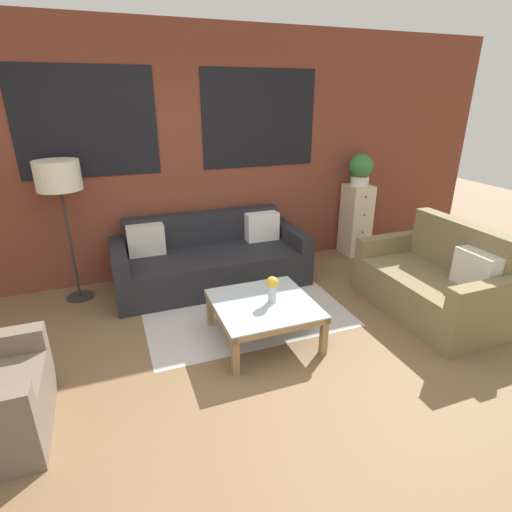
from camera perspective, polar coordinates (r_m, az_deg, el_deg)
name	(u,v)px	position (r m, az deg, el deg)	size (l,w,h in m)	color
ground_plane	(256,392)	(3.16, 0.05, -18.86)	(16.00, 16.00, 0.00)	brown
wall_back_brick	(181,157)	(4.79, -10.64, 13.78)	(8.40, 0.09, 2.80)	brown
rug	(243,309)	(4.19, -1.88, -7.51)	(2.00, 1.46, 0.00)	#BCB7B2
couch_dark	(211,261)	(4.66, -6.42, -0.68)	(2.16, 0.88, 0.78)	#232328
settee_vintage	(433,284)	(4.37, 24.01, -3.69)	(0.80, 1.43, 0.92)	olive
coffee_table	(264,308)	(3.56, 1.10, -7.42)	(0.86, 0.86, 0.37)	silver
floor_lamp	(59,180)	(4.42, -26.36, 9.65)	(0.43, 0.43, 1.48)	#2D2D2D
drawer_cabinet	(356,220)	(5.64, 14.07, 5.03)	(0.32, 0.36, 0.96)	beige
potted_plant	(361,169)	(5.48, 14.74, 11.99)	(0.31, 0.31, 0.41)	silver
flower_vase	(272,287)	(3.47, 2.34, -4.47)	(0.11, 0.11, 0.24)	#ADBCC6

